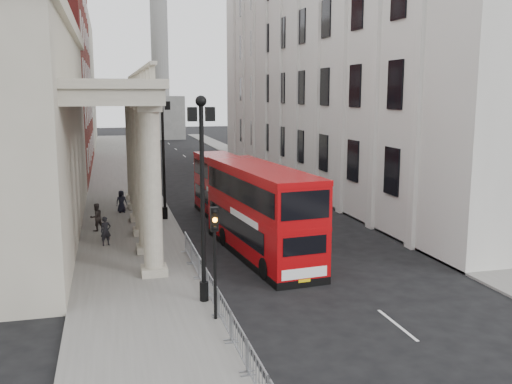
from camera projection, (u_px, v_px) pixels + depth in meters
ground at (240, 342)px, 19.76m from camera, size 260.00×260.00×0.00m
sidewalk_west at (124, 196)px, 47.60m from camera, size 6.00×140.00×0.12m
sidewalk_east at (310, 188)px, 51.70m from camera, size 3.00×140.00×0.12m
kerb at (160, 194)px, 48.33m from camera, size 0.20×140.00×0.14m
brick_building at (43, 70)px, 61.02m from camera, size 9.00×32.00×22.00m
west_building_far at (64, 84)px, 91.70m from camera, size 9.00×30.00×20.00m
east_building at (331, 49)px, 52.10m from camera, size 8.00×55.00×25.00m
monument_column at (160, 53)px, 106.22m from camera, size 8.00×8.00×54.20m
lamp_post_south at (202, 186)px, 22.58m from camera, size 1.05×0.44×8.32m
lamp_post_mid at (163, 148)px, 37.83m from camera, size 1.05×0.44×8.32m
lamp_post_north at (147, 132)px, 53.09m from camera, size 1.05×0.44×8.32m
traffic_light at (215, 242)px, 20.99m from camera, size 0.28×0.33×4.30m
crowd_barriers at (218, 302)px, 21.68m from camera, size 0.50×18.75×1.10m
bus_near at (260, 210)px, 29.92m from camera, size 3.75×11.23×4.76m
bus_far at (227, 188)px, 38.44m from camera, size 3.03×9.95×4.24m
pedestrian_a at (106, 231)px, 31.77m from camera, size 0.69×0.56×1.63m
pedestrian_b at (96, 217)px, 35.11m from camera, size 1.06×1.00×1.72m
pedestrian_c at (121, 202)px, 40.56m from camera, size 0.88×0.69×1.59m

